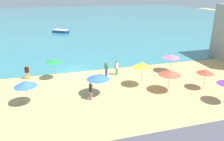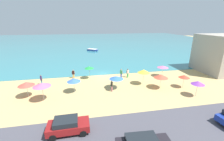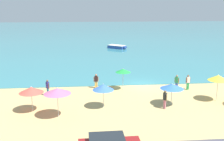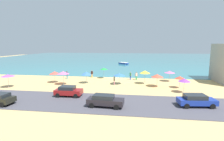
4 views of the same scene
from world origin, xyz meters
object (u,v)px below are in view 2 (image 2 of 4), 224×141
Objects in this scene: bather_2 at (73,73)px; bather_3 at (121,73)px; beach_umbrella_5 at (163,67)px; beach_umbrella_3 at (116,78)px; beach_umbrella_7 at (89,67)px; beach_umbrella_10 at (74,80)px; beach_umbrella_1 at (198,83)px; beach_umbrella_2 at (144,71)px; bather_0 at (128,73)px; beach_umbrella_6 at (161,76)px; parked_car_1 at (68,125)px; beach_umbrella_0 at (184,76)px; bather_1 at (112,85)px; skiff_nearshore at (92,50)px; beach_umbrella_9 at (26,84)px; beach_umbrella_4 at (42,85)px; bather_4 at (41,79)px.

bather_2 is 9.11m from bather_3.
beach_umbrella_3 is at bearing -159.26° from beach_umbrella_5.
beach_umbrella_5 is 0.91× the size of beach_umbrella_7.
bather_2 is 0.97× the size of bather_3.
beach_umbrella_10 reaches higher than bather_3.
beach_umbrella_1 is 1.09× the size of beach_umbrella_3.
beach_umbrella_2 is 1.10× the size of beach_umbrella_7.
bather_0 is 1.28m from bather_3.
bather_3 is at bearing 133.18° from beach_umbrella_1.
beach_umbrella_6 is 15.80m from bather_2.
beach_umbrella_0 is at bearing 22.93° from parked_car_1.
bather_2 is at bearing 131.35° from bather_1.
beach_umbrella_9 is at bearing -108.32° from skiff_nearshore.
beach_umbrella_4 is at bearing -31.90° from beach_umbrella_9.
beach_umbrella_4 is 1.58× the size of bather_2.
beach_umbrella_0 is 0.92× the size of beach_umbrella_1.
beach_umbrella_5 is at bearing -6.42° from bather_0.
beach_umbrella_5 is 8.18m from bather_3.
beach_umbrella_10 reaches higher than beach_umbrella_5.
parked_car_1 is at bearing -91.06° from beach_umbrella_10.
beach_umbrella_2 reaches higher than bather_1.
beach_umbrella_6 is 7.95m from bather_1.
beach_umbrella_1 reaches higher than beach_umbrella_0.
bather_1 is at bearing -88.85° from skiff_nearshore.
beach_umbrella_5 is at bearing 20.74° from beach_umbrella_3.
beach_umbrella_7 is at bearing 153.35° from beach_umbrella_2.
bather_0 is 0.98× the size of bather_4.
beach_umbrella_1 is 1.35× the size of bather_1.
beach_umbrella_3 is at bearing -125.60° from bather_0.
beach_umbrella_0 is at bearing -3.88° from bather_1.
beach_umbrella_1 is at bearing -72.32° from skiff_nearshore.
beach_umbrella_10 is 5.79m from bather_1.
beach_umbrella_7 is 1.43× the size of bather_0.
bather_4 is (-1.63, 5.79, -1.36)m from beach_umbrella_4.
beach_umbrella_7 reaches higher than beach_umbrella_6.
beach_umbrella_5 is 6.92m from bather_0.
beach_umbrella_9 is at bearing 177.98° from bather_1.
beach_umbrella_0 is 3.08m from beach_umbrella_1.
parked_car_1 is (-17.46, -4.34, -1.24)m from beach_umbrella_1.
bather_0 is at bearing -8.34° from bather_2.
beach_umbrella_2 is 4.36m from bather_0.
bather_4 is 13.99m from parked_car_1.
beach_umbrella_1 is at bearing -85.45° from beach_umbrella_5.
beach_umbrella_9 is 6.45m from beach_umbrella_10.
parked_car_1 is (-11.58, -9.85, -1.53)m from beach_umbrella_2.
beach_umbrella_0 reaches higher than parked_car_1.
skiff_nearshore is at bearing 109.19° from beach_umbrella_0.
beach_umbrella_6 is 1.36× the size of bather_1.
beach_umbrella_1 is 8.06m from beach_umbrella_2.
beach_umbrella_4 is 0.66× the size of skiff_nearshore.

